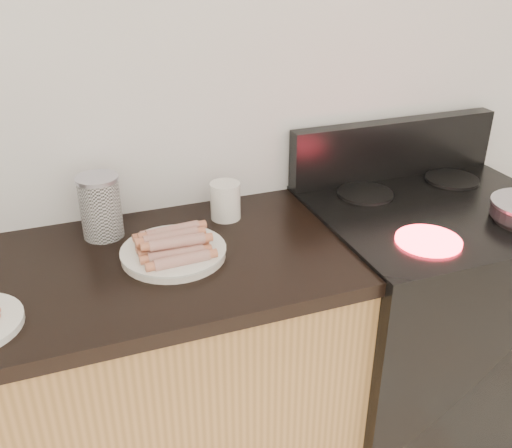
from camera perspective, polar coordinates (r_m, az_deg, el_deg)
name	(u,v)px	position (r m, az deg, el deg)	size (l,w,h in m)	color
wall_back	(161,79)	(1.69, -9.52, 14.08)	(4.00, 0.04, 2.60)	silver
stove	(422,327)	(2.08, 16.25, -9.84)	(0.76, 0.65, 0.91)	black
stove_panel	(394,149)	(2.03, 13.63, 7.34)	(0.76, 0.06, 0.20)	black
burner_near_left	(428,241)	(1.64, 16.86, -1.59)	(0.18, 0.18, 0.01)	#FF1E2D
burner_far_left	(365,193)	(1.89, 10.87, 3.02)	(0.18, 0.18, 0.01)	black
burner_far_right	(452,179)	(2.07, 19.01, 4.25)	(0.18, 0.18, 0.01)	black
main_plate	(174,254)	(1.53, -8.23, -2.94)	(0.28, 0.28, 0.02)	silver
hotdog_pile	(173,243)	(1.52, -8.32, -1.85)	(0.14, 0.20, 0.06)	#9B3932
canister	(101,207)	(1.64, -15.28, 1.69)	(0.12, 0.12, 0.18)	white
mug	(225,201)	(1.71, -3.08, 2.34)	(0.09, 0.09, 0.11)	silver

